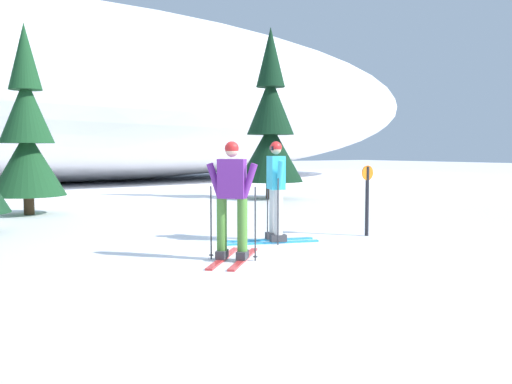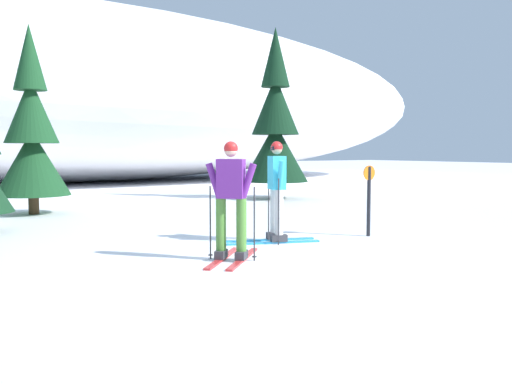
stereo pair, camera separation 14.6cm
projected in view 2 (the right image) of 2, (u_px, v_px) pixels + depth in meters
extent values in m
plane|color=white|center=(274.00, 258.00, 8.36)|extent=(120.00, 120.00, 0.00)
cube|color=#2893CC|center=(273.00, 243.00, 9.67)|extent=(1.61, 0.63, 0.03)
cube|color=#2893CC|center=(269.00, 240.00, 9.97)|extent=(1.61, 0.63, 0.03)
cube|color=#38383D|center=(279.00, 238.00, 9.69)|extent=(0.31, 0.22, 0.12)
cube|color=#38383D|center=(274.00, 236.00, 9.98)|extent=(0.31, 0.22, 0.12)
cylinder|color=silver|center=(279.00, 212.00, 9.66)|extent=(0.15, 0.15, 0.79)
cylinder|color=silver|center=(274.00, 210.00, 9.95)|extent=(0.15, 0.15, 0.79)
cube|color=#33B7D6|center=(277.00, 173.00, 9.75)|extent=(0.35, 0.44, 0.58)
cylinder|color=#33B7D6|center=(281.00, 176.00, 9.52)|extent=(0.18, 0.29, 0.58)
cylinder|color=#33B7D6|center=(273.00, 175.00, 9.99)|extent=(0.18, 0.29, 0.58)
sphere|color=tan|center=(277.00, 149.00, 9.72)|extent=(0.19, 0.19, 0.19)
sphere|color=red|center=(277.00, 147.00, 9.72)|extent=(0.21, 0.21, 0.21)
cube|color=black|center=(272.00, 148.00, 9.70)|extent=(0.08, 0.15, 0.07)
cylinder|color=#2D2D33|center=(279.00, 212.00, 9.47)|extent=(0.02, 0.02, 1.14)
cylinder|color=#2D2D33|center=(278.00, 242.00, 9.51)|extent=(0.07, 0.07, 0.01)
cylinder|color=#2D2D33|center=(269.00, 208.00, 10.11)|extent=(0.02, 0.02, 1.14)
cylinder|color=#2D2D33|center=(269.00, 236.00, 10.15)|extent=(0.07, 0.07, 0.01)
cube|color=red|center=(223.00, 258.00, 8.30)|extent=(1.23, 1.27, 0.03)
cube|color=red|center=(243.00, 259.00, 8.24)|extent=(1.23, 1.27, 0.03)
cube|color=#38383D|center=(221.00, 254.00, 8.20)|extent=(0.30, 0.30, 0.12)
cube|color=#38383D|center=(241.00, 255.00, 8.14)|extent=(0.30, 0.30, 0.12)
cylinder|color=#4C8433|center=(221.00, 224.00, 8.17)|extent=(0.15, 0.15, 0.77)
cylinder|color=#4C8433|center=(241.00, 225.00, 8.10)|extent=(0.15, 0.15, 0.77)
cube|color=#6B2889|center=(231.00, 179.00, 8.08)|extent=(0.45, 0.44, 0.57)
cylinder|color=#6B2889|center=(215.00, 182.00, 8.14)|extent=(0.27, 0.26, 0.58)
cylinder|color=#6B2889|center=(247.00, 183.00, 8.04)|extent=(0.27, 0.26, 0.58)
sphere|color=beige|center=(231.00, 150.00, 8.05)|extent=(0.19, 0.19, 0.19)
sphere|color=red|center=(231.00, 148.00, 8.05)|extent=(0.21, 0.21, 0.21)
cube|color=black|center=(232.00, 150.00, 8.13)|extent=(0.13, 0.13, 0.07)
cylinder|color=#2D2D33|center=(210.00, 223.00, 8.26)|extent=(0.02, 0.02, 1.09)
cylinder|color=#2D2D33|center=(211.00, 255.00, 8.30)|extent=(0.07, 0.07, 0.01)
cylinder|color=#2D2D33|center=(254.00, 224.00, 8.12)|extent=(0.02, 0.02, 1.09)
cylinder|color=#2D2D33|center=(254.00, 257.00, 8.16)|extent=(0.07, 0.07, 0.01)
cylinder|color=#47301E|center=(34.00, 202.00, 14.07)|extent=(0.26, 0.26, 0.64)
cone|color=#194723|center=(33.00, 163.00, 14.00)|extent=(1.84, 1.84, 1.65)
cone|color=#194723|center=(31.00, 110.00, 13.90)|extent=(1.32, 1.32, 1.65)
cone|color=#194723|center=(29.00, 57.00, 13.80)|extent=(0.81, 0.81, 1.65)
cylinder|color=#47301E|center=(275.00, 187.00, 18.65)|extent=(0.31, 0.31, 0.77)
cone|color=black|center=(275.00, 152.00, 18.56)|extent=(2.19, 2.19, 1.96)
cone|color=black|center=(275.00, 105.00, 18.44)|extent=(1.58, 1.58, 1.96)
cone|color=black|center=(275.00, 57.00, 18.32)|extent=(0.96, 0.96, 1.96)
ellipsoid|color=white|center=(62.00, 95.00, 27.98)|extent=(44.98, 18.48, 8.73)
cylinder|color=black|center=(369.00, 201.00, 10.46)|extent=(0.07, 0.07, 1.31)
cylinder|color=orange|center=(369.00, 173.00, 10.42)|extent=(0.28, 0.02, 0.28)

